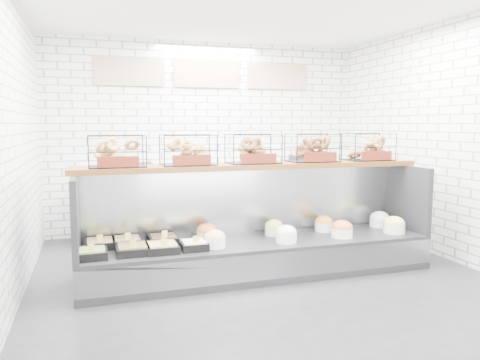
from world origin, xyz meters
name	(u,v)px	position (x,y,z in m)	size (l,w,h in m)	color
ground	(268,282)	(0.00, 0.00, 0.00)	(5.50, 5.50, 0.00)	black
room_shell	(251,94)	(0.00, 0.60, 2.06)	(5.02, 5.51, 3.01)	white
display_case	(257,245)	(-0.01, 0.34, 0.33)	(4.00, 0.90, 1.20)	black
bagel_shelf	(253,153)	(0.00, 0.52, 1.38)	(4.10, 0.50, 0.40)	#4B2910
prep_counter	(213,204)	(0.00, 2.43, 0.47)	(4.00, 0.60, 1.20)	#93969B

